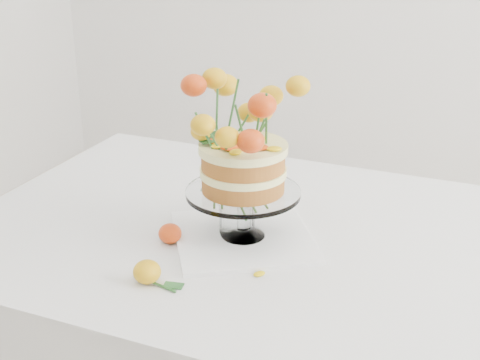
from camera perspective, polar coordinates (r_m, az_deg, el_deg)
The scene contains 9 objects.
table at distance 1.51m, azimuth 3.42°, elevation -7.41°, with size 1.43×0.93×0.76m.
napkin at distance 1.45m, azimuth 0.26°, elevation -4.88°, with size 0.29×0.29×0.01m, color white.
cake_stand at distance 1.38m, azimuth 0.27°, elevation 0.65°, with size 0.24×0.24×0.22m.
rose_vase at distance 1.37m, azimuth -0.28°, elevation 3.63°, with size 0.30×0.30×0.39m.
loose_rose_near at distance 1.29m, azimuth -7.92°, elevation -7.78°, with size 0.10×0.05×0.05m.
loose_rose_far at distance 1.43m, azimuth -5.97°, elevation -4.57°, with size 0.09×0.05×0.04m.
stray_petal_a at distance 1.43m, azimuth -2.43°, elevation -5.41°, with size 0.03×0.02×0.00m, color yellow.
stray_petal_b at distance 1.36m, azimuth 0.69°, elevation -6.91°, with size 0.03×0.02×0.00m, color yellow.
stray_petal_c at distance 1.31m, azimuth 1.66°, elevation -8.03°, with size 0.03×0.02×0.00m, color yellow.
Camera 1 is at (0.43, -1.24, 1.43)m, focal length 50.00 mm.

